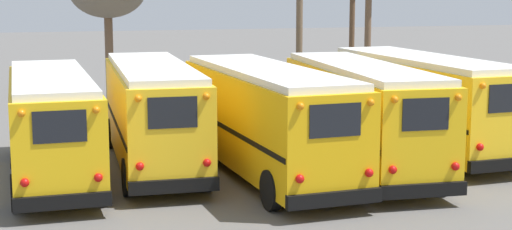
% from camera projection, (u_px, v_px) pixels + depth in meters
% --- Properties ---
extents(ground_plane, '(160.00, 160.00, 0.00)m').
position_uv_depth(ground_plane, '(256.00, 168.00, 25.06)').
color(ground_plane, '#5B5956').
extents(school_bus_0, '(2.60, 9.52, 3.18)m').
position_uv_depth(school_bus_0, '(52.00, 122.00, 23.39)').
color(school_bus_0, yellow).
rests_on(school_bus_0, ground).
extents(school_bus_1, '(2.75, 9.55, 3.32)m').
position_uv_depth(school_bus_1, '(153.00, 112.00, 24.87)').
color(school_bus_1, yellow).
rests_on(school_bus_1, ground).
extents(school_bus_2, '(3.12, 10.05, 3.33)m').
position_uv_depth(school_bus_2, '(266.00, 117.00, 23.72)').
color(school_bus_2, '#EAAA0F').
rests_on(school_bus_2, ground).
extents(school_bus_3, '(2.92, 9.73, 3.34)m').
position_uv_depth(school_bus_3, '(361.00, 113.00, 24.64)').
color(school_bus_3, yellow).
rests_on(school_bus_3, ground).
extents(school_bus_4, '(3.07, 9.70, 3.35)m').
position_uv_depth(school_bus_4, '(422.00, 100.00, 27.26)').
color(school_bus_4, yellow).
rests_on(school_bus_4, ground).
extents(utility_pole, '(1.80, 0.31, 8.04)m').
position_uv_depth(utility_pole, '(299.00, 21.00, 36.09)').
color(utility_pole, brown).
rests_on(utility_pole, ground).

